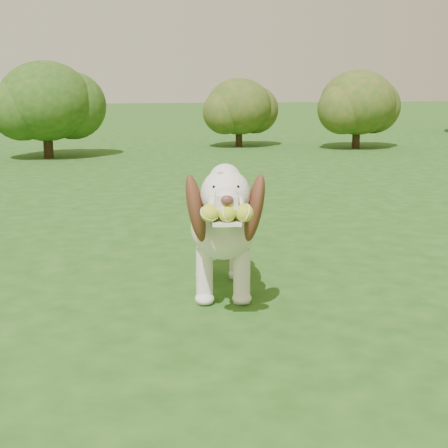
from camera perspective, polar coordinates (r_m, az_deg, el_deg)
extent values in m
plane|color=#1D4915|center=(3.88, 5.16, -5.94)|extent=(80.00, 80.00, 0.00)
ellipsoid|color=white|center=(3.76, -0.22, -0.03)|extent=(0.49, 0.76, 0.38)
ellipsoid|color=white|center=(3.49, -0.07, -0.30)|extent=(0.42, 0.42, 0.36)
ellipsoid|color=white|center=(4.00, -0.34, 0.60)|extent=(0.39, 0.39, 0.33)
cylinder|color=white|center=(3.33, 0.02, 0.78)|extent=(0.24, 0.32, 0.29)
sphere|color=white|center=(3.17, 0.12, 2.73)|extent=(0.30, 0.30, 0.26)
sphere|color=white|center=(3.18, 0.10, 4.04)|extent=(0.19, 0.19, 0.17)
cube|color=white|center=(3.03, 0.23, 2.16)|extent=(0.13, 0.17, 0.07)
ellipsoid|color=#592D28|center=(2.94, 0.29, 2.19)|extent=(0.07, 0.05, 0.05)
cube|color=white|center=(3.03, 0.24, 0.21)|extent=(0.17, 0.18, 0.02)
ellipsoid|color=brown|center=(3.19, -2.59, 1.42)|extent=(0.18, 0.24, 0.40)
ellipsoid|color=brown|center=(3.20, 2.80, 1.46)|extent=(0.17, 0.26, 0.40)
cylinder|color=white|center=(4.14, -0.40, 1.61)|extent=(0.10, 0.19, 0.14)
cylinder|color=white|center=(3.58, -1.80, -4.76)|extent=(0.11, 0.11, 0.32)
cylinder|color=white|center=(3.59, 1.64, -4.73)|extent=(0.11, 0.11, 0.32)
cylinder|color=white|center=(4.04, -1.85, -2.76)|extent=(0.11, 0.11, 0.32)
cylinder|color=white|center=(4.04, 1.20, -2.73)|extent=(0.11, 0.11, 0.32)
sphere|color=yellow|center=(2.98, -1.34, 1.01)|extent=(0.10, 0.10, 0.09)
sphere|color=yellow|center=(2.98, 0.27, 1.02)|extent=(0.10, 0.10, 0.09)
sphere|color=yellow|center=(2.98, 1.88, 1.03)|extent=(0.10, 0.10, 0.09)
cylinder|color=#382314|center=(12.63, 11.99, 7.86)|extent=(0.15, 0.15, 0.49)
ellipsoid|color=#1C4716|center=(12.60, 12.12, 10.80)|extent=(1.46, 1.46, 1.24)
cylinder|color=#382314|center=(11.15, -15.79, 7.16)|extent=(0.16, 0.16, 0.52)
ellipsoid|color=#1C4716|center=(11.11, -16.00, 10.75)|extent=(1.57, 1.57, 1.34)
cylinder|color=#382314|center=(12.75, 1.37, 8.06)|extent=(0.14, 0.14, 0.44)
ellipsoid|color=#1C4716|center=(12.72, 1.39, 10.69)|extent=(1.31, 1.31, 1.12)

